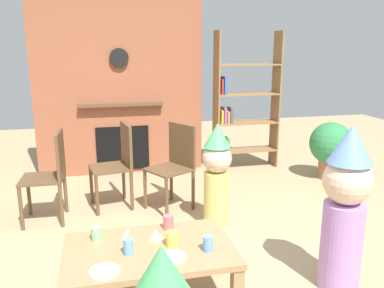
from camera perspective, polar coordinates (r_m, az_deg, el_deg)
ground_plane at (r=3.25m, az=-0.99°, el=-17.23°), size 12.00×12.00×0.00m
brick_fireplace_feature at (r=5.35m, az=-10.43°, el=8.41°), size 2.20×0.28×2.40m
bookshelf at (r=5.53m, az=7.19°, el=5.21°), size 0.90×0.28×1.90m
coffee_table at (r=2.68m, az=-6.19°, el=-15.88°), size 1.10×0.68×0.41m
paper_cup_near_left at (r=2.58m, az=-9.23°, el=-14.48°), size 0.06×0.06×0.10m
paper_cup_near_right at (r=2.79m, az=-13.67°, el=-12.50°), size 0.07×0.07×0.09m
paper_cup_center at (r=2.65m, az=-2.92°, el=-13.57°), size 0.08×0.08×0.10m
paper_cup_far_left at (r=2.87m, az=-3.44°, el=-11.26°), size 0.07×0.07×0.10m
paper_cup_far_right at (r=2.58m, az=2.35°, el=-14.25°), size 0.06×0.06×0.10m
paper_plate_front at (r=2.44m, az=-12.57°, el=-17.58°), size 0.18×0.18×0.01m
paper_plate_rear at (r=2.53m, az=-2.92°, el=-16.07°), size 0.17×0.17×0.01m
birthday_cake_slice at (r=2.75m, az=-5.34°, el=-12.83°), size 0.10×0.10×0.07m
table_fork at (r=2.84m, az=-9.55°, el=-12.82°), size 0.06×0.15×0.01m
child_in_pink at (r=2.92m, az=21.33°, el=-8.21°), size 0.33×0.33×1.19m
child_by_the_chairs at (r=3.70m, az=3.61°, el=-4.21°), size 0.28×0.28×1.01m
dining_chair_left at (r=4.06m, az=-19.69°, el=-3.71°), size 0.42×0.42×0.90m
dining_chair_middle at (r=4.25m, az=-10.64°, el=-2.35°), size 0.46×0.46×0.90m
dining_chair_right at (r=4.15m, az=-2.41°, el=-2.52°), size 0.54×0.54×0.90m
potted_plant_tall at (r=5.40m, az=19.48°, el=-0.25°), size 0.55×0.55×0.75m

